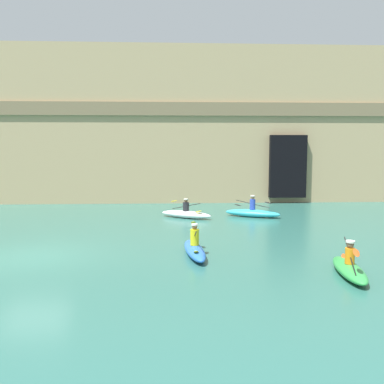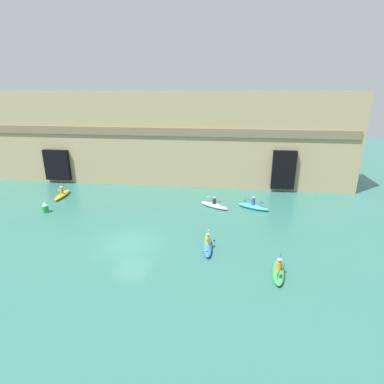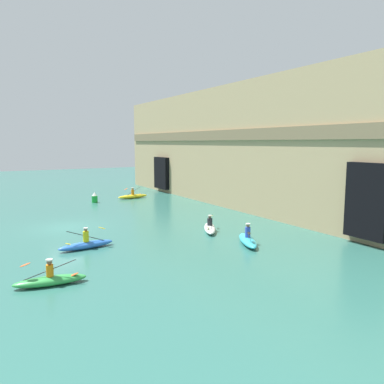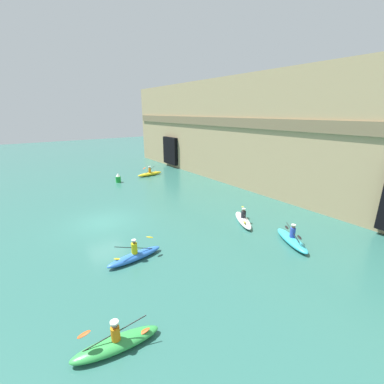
{
  "view_description": "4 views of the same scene",
  "coord_description": "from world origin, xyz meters",
  "px_view_note": "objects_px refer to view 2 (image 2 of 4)",
  "views": [
    {
      "loc": [
        5.11,
        -15.78,
        4.12
      ],
      "look_at": [
        6.31,
        8.03,
        1.5
      ],
      "focal_mm": 40.0,
      "sensor_mm": 36.0,
      "label": 1
    },
    {
      "loc": [
        7.45,
        -19.82,
        11.13
      ],
      "look_at": [
        3.93,
        6.64,
        2.06
      ],
      "focal_mm": 28.0,
      "sensor_mm": 36.0,
      "label": 2
    },
    {
      "loc": [
        26.77,
        -5.29,
        5.96
      ],
      "look_at": [
        4.14,
        7.82,
        2.49
      ],
      "focal_mm": 35.0,
      "sensor_mm": 36.0,
      "label": 3
    },
    {
      "loc": [
        17.68,
        -4.71,
        7.68
      ],
      "look_at": [
        3.05,
        5.71,
        2.03
      ],
      "focal_mm": 24.0,
      "sensor_mm": 36.0,
      "label": 4
    }
  ],
  "objects_px": {
    "kayak_cyan": "(253,206)",
    "marker_buoy": "(45,207)",
    "kayak_green": "(278,272)",
    "kayak_yellow": "(62,195)",
    "kayak_blue": "(207,246)",
    "kayak_white": "(214,205)"
  },
  "relations": [
    {
      "from": "kayak_white",
      "to": "marker_buoy",
      "type": "relative_size",
      "value": 2.9
    },
    {
      "from": "kayak_cyan",
      "to": "marker_buoy",
      "type": "xyz_separation_m",
      "value": [
        -19.86,
        -3.55,
        0.23
      ]
    },
    {
      "from": "kayak_blue",
      "to": "kayak_yellow",
      "type": "bearing_deg",
      "value": 55.5
    },
    {
      "from": "kayak_yellow",
      "to": "kayak_green",
      "type": "bearing_deg",
      "value": -124.04
    },
    {
      "from": "kayak_green",
      "to": "kayak_cyan",
      "type": "relative_size",
      "value": 0.93
    },
    {
      "from": "kayak_cyan",
      "to": "kayak_white",
      "type": "xyz_separation_m",
      "value": [
        -3.84,
        -0.18,
        -0.01
      ]
    },
    {
      "from": "marker_buoy",
      "to": "kayak_green",
      "type": "bearing_deg",
      "value": -20.26
    },
    {
      "from": "kayak_green",
      "to": "kayak_white",
      "type": "bearing_deg",
      "value": -149.35
    },
    {
      "from": "kayak_yellow",
      "to": "kayak_green",
      "type": "height_order",
      "value": "kayak_yellow"
    },
    {
      "from": "kayak_yellow",
      "to": "marker_buoy",
      "type": "bearing_deg",
      "value": -174.8
    },
    {
      "from": "kayak_cyan",
      "to": "marker_buoy",
      "type": "relative_size",
      "value": 3.07
    },
    {
      "from": "kayak_green",
      "to": "kayak_cyan",
      "type": "bearing_deg",
      "value": -167.98
    },
    {
      "from": "kayak_yellow",
      "to": "kayak_cyan",
      "type": "distance_m",
      "value": 20.65
    },
    {
      "from": "kayak_yellow",
      "to": "marker_buoy",
      "type": "distance_m",
      "value": 4.41
    },
    {
      "from": "kayak_blue",
      "to": "marker_buoy",
      "type": "relative_size",
      "value": 3.04
    },
    {
      "from": "kayak_green",
      "to": "kayak_white",
      "type": "relative_size",
      "value": 0.99
    },
    {
      "from": "kayak_blue",
      "to": "marker_buoy",
      "type": "xyz_separation_m",
      "value": [
        -16.04,
        4.96,
        0.24
      ]
    },
    {
      "from": "kayak_green",
      "to": "kayak_blue",
      "type": "distance_m",
      "value": 5.48
    },
    {
      "from": "kayak_green",
      "to": "marker_buoy",
      "type": "relative_size",
      "value": 2.87
    },
    {
      "from": "kayak_blue",
      "to": "marker_buoy",
      "type": "distance_m",
      "value": 16.79
    },
    {
      "from": "kayak_green",
      "to": "kayak_white",
      "type": "xyz_separation_m",
      "value": [
        -4.77,
        11.04,
        0.01
      ]
    },
    {
      "from": "marker_buoy",
      "to": "kayak_cyan",
      "type": "bearing_deg",
      "value": 10.12
    }
  ]
}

